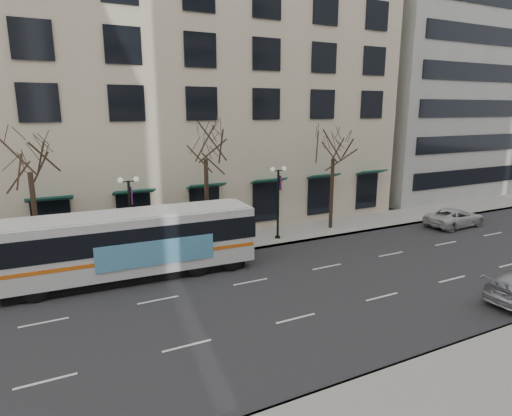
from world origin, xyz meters
TOP-DOWN VIEW (x-y plane):
  - ground at (0.00, 0.00)m, footprint 160.00×160.00m
  - sidewalk_far at (5.00, 9.00)m, footprint 80.00×4.00m
  - building_hotel at (-2.00, 21.00)m, footprint 40.00×20.00m
  - building_office at (32.00, 21.00)m, footprint 25.00×20.00m
  - tree_far_left at (-10.00, 8.80)m, footprint 3.60×3.60m
  - tree_far_mid at (0.00, 8.80)m, footprint 3.60×3.60m
  - tree_far_right at (10.00, 8.80)m, footprint 3.60×3.60m
  - lamp_post_left at (-4.99, 8.20)m, footprint 1.22×0.45m
  - lamp_post_right at (5.01, 8.20)m, footprint 1.22×0.45m
  - city_bus at (-5.44, 5.79)m, footprint 13.61×3.52m
  - white_pickup at (19.33, 5.13)m, footprint 5.28×2.62m

SIDE VIEW (x-z plane):
  - ground at x=0.00m, z-range 0.00..0.00m
  - sidewalk_far at x=5.00m, z-range 0.00..0.15m
  - white_pickup at x=19.33m, z-range 0.00..1.44m
  - city_bus at x=-5.44m, z-range 0.17..3.83m
  - lamp_post_left at x=-4.99m, z-range 0.34..5.55m
  - lamp_post_right at x=5.01m, z-range 0.34..5.55m
  - tree_far_right at x=10.00m, z-range 2.39..10.45m
  - tree_far_left at x=-10.00m, z-range 2.53..10.87m
  - tree_far_mid at x=0.00m, z-range 2.63..11.18m
  - building_hotel at x=-2.00m, z-range 0.00..24.00m
  - building_office at x=32.00m, z-range 0.00..35.00m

